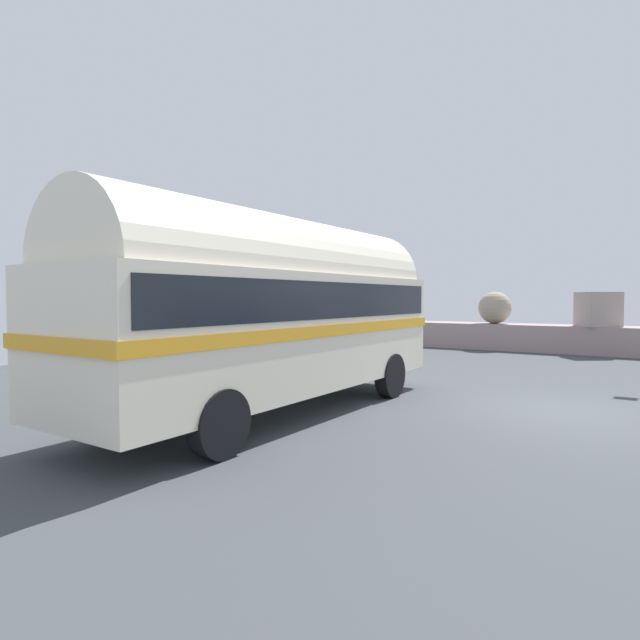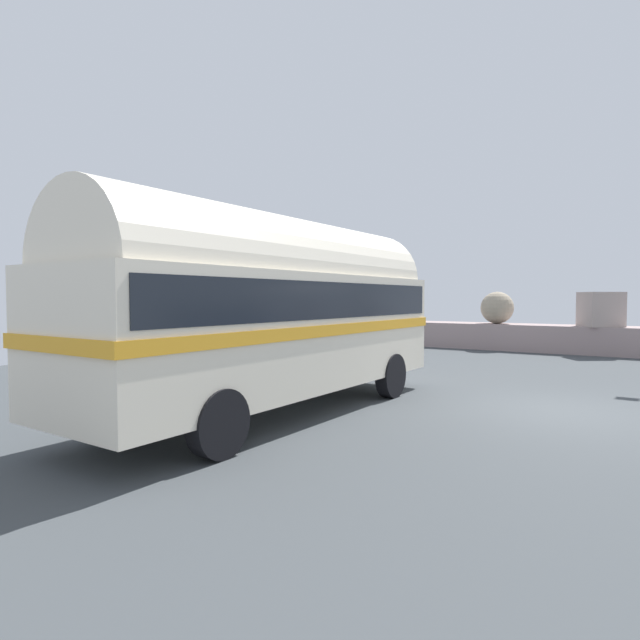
# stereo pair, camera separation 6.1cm
# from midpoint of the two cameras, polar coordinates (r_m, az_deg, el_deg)

# --- Properties ---
(ground) EXTENTS (32.00, 26.00, 0.02)m
(ground) POSITION_cam_midpoint_polar(r_m,az_deg,el_deg) (11.12, 24.63, -9.10)
(ground) COLOR #3C4144
(breakwater) EXTENTS (31.36, 2.22, 2.46)m
(breakwater) POSITION_cam_midpoint_polar(r_m,az_deg,el_deg) (22.70, 29.00, -1.55)
(breakwater) COLOR gray
(breakwater) RESTS_ON ground
(vintage_coach) EXTENTS (2.54, 8.61, 3.70)m
(vintage_coach) POSITION_cam_midpoint_polar(r_m,az_deg,el_deg) (9.71, -4.68, 1.60)
(vintage_coach) COLOR black
(vintage_coach) RESTS_ON ground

